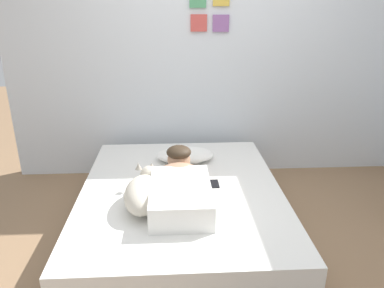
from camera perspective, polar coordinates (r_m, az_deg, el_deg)
name	(u,v)px	position (r m, az deg, el deg)	size (l,w,h in m)	color
ground_plane	(226,254)	(2.85, 5.24, -16.64)	(12.04, 12.04, 0.00)	#8C6B4C
back_wall	(209,55)	(3.79, 2.59, 13.64)	(4.02, 0.12, 2.50)	silver
bed	(182,210)	(2.99, -1.62, -10.16)	(1.59, 2.00, 0.39)	#726051
pillow	(185,155)	(3.35, -1.08, -1.70)	(0.52, 0.32, 0.11)	white
person_lying	(180,185)	(2.70, -1.86, -6.42)	(0.43, 0.92, 0.27)	white
dog	(144,192)	(2.64, -7.44, -7.32)	(0.26, 0.57, 0.21)	beige
coffee_cup	(196,158)	(3.32, 0.57, -2.25)	(0.13, 0.09, 0.07)	white
cell_phone	(215,184)	(2.95, 3.50, -6.16)	(0.07, 0.14, 0.01)	black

